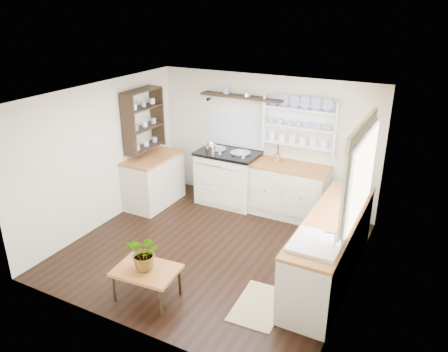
# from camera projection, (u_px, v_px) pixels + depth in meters

# --- Properties ---
(floor) EXTENTS (4.00, 3.80, 0.01)m
(floor) POSITION_uv_depth(u_px,v_px,m) (213.00, 249.00, 6.50)
(floor) COLOR black
(floor) RESTS_ON ground
(wall_back) EXTENTS (4.00, 0.02, 2.30)m
(wall_back) POSITION_uv_depth(u_px,v_px,m) (265.00, 141.00, 7.62)
(wall_back) COLOR silver
(wall_back) RESTS_ON ground
(wall_right) EXTENTS (0.02, 3.80, 2.30)m
(wall_right) POSITION_uv_depth(u_px,v_px,m) (358.00, 208.00, 5.21)
(wall_right) COLOR silver
(wall_right) RESTS_ON ground
(wall_left) EXTENTS (0.02, 3.80, 2.30)m
(wall_left) POSITION_uv_depth(u_px,v_px,m) (102.00, 156.00, 6.93)
(wall_left) COLOR silver
(wall_left) RESTS_ON ground
(ceiling) EXTENTS (4.00, 3.80, 0.01)m
(ceiling) POSITION_uv_depth(u_px,v_px,m) (211.00, 96.00, 5.63)
(ceiling) COLOR white
(ceiling) RESTS_ON wall_back
(window) EXTENTS (0.08, 1.55, 1.22)m
(window) POSITION_uv_depth(u_px,v_px,m) (361.00, 171.00, 5.19)
(window) COLOR white
(window) RESTS_ON wall_right
(aga_cooker) EXTENTS (1.08, 0.75, 1.00)m
(aga_cooker) POSITION_uv_depth(u_px,v_px,m) (228.00, 177.00, 7.84)
(aga_cooker) COLOR white
(aga_cooker) RESTS_ON floor
(back_cabinets) EXTENTS (1.27, 0.63, 0.90)m
(back_cabinets) POSITION_uv_depth(u_px,v_px,m) (289.00, 190.00, 7.38)
(back_cabinets) COLOR beige
(back_cabinets) RESTS_ON floor
(right_cabinets) EXTENTS (0.62, 2.43, 0.90)m
(right_cabinets) POSITION_uv_depth(u_px,v_px,m) (330.00, 247.00, 5.68)
(right_cabinets) COLOR beige
(right_cabinets) RESTS_ON floor
(belfast_sink) EXTENTS (0.55, 0.60, 0.45)m
(belfast_sink) POSITION_uv_depth(u_px,v_px,m) (315.00, 253.00, 4.93)
(belfast_sink) COLOR white
(belfast_sink) RESTS_ON right_cabinets
(left_cabinets) EXTENTS (0.62, 1.13, 0.90)m
(left_cabinets) POSITION_uv_depth(u_px,v_px,m) (154.00, 180.00, 7.80)
(left_cabinets) COLOR beige
(left_cabinets) RESTS_ON floor
(plate_rack) EXTENTS (1.20, 0.22, 0.90)m
(plate_rack) POSITION_uv_depth(u_px,v_px,m) (301.00, 124.00, 7.16)
(plate_rack) COLOR white
(plate_rack) RESTS_ON wall_back
(high_shelf) EXTENTS (1.50, 0.29, 0.16)m
(high_shelf) POSITION_uv_depth(u_px,v_px,m) (242.00, 97.00, 7.41)
(high_shelf) COLOR black
(high_shelf) RESTS_ON wall_back
(left_shelving) EXTENTS (0.28, 0.80, 1.05)m
(left_shelving) POSITION_uv_depth(u_px,v_px,m) (143.00, 119.00, 7.44)
(left_shelving) COLOR black
(left_shelving) RESTS_ON wall_left
(kettle) EXTENTS (0.20, 0.20, 0.24)m
(kettle) POSITION_uv_depth(u_px,v_px,m) (211.00, 147.00, 7.65)
(kettle) COLOR silver
(kettle) RESTS_ON aga_cooker
(utensil_crock) EXTENTS (0.10, 0.10, 0.12)m
(utensil_crock) POSITION_uv_depth(u_px,v_px,m) (277.00, 158.00, 7.37)
(utensil_crock) COLOR olive
(utensil_crock) RESTS_ON back_cabinets
(center_table) EXTENTS (0.81, 0.61, 0.42)m
(center_table) POSITION_uv_depth(u_px,v_px,m) (147.00, 272.00, 5.32)
(center_table) COLOR brown
(center_table) RESTS_ON floor
(potted_plant) EXTENTS (0.43, 0.38, 0.46)m
(potted_plant) POSITION_uv_depth(u_px,v_px,m) (145.00, 253.00, 5.21)
(potted_plant) COLOR #3F7233
(potted_plant) RESTS_ON center_table
(floor_rug) EXTENTS (0.60, 0.88, 0.02)m
(floor_rug) POSITION_uv_depth(u_px,v_px,m) (259.00, 305.00, 5.30)
(floor_rug) COLOR #9A8759
(floor_rug) RESTS_ON floor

